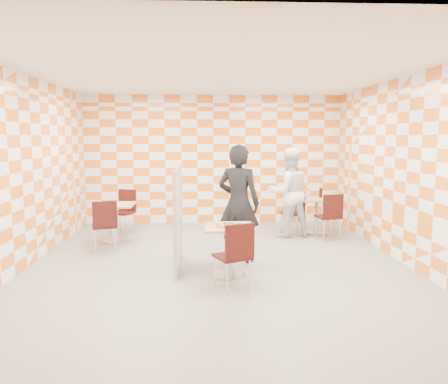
# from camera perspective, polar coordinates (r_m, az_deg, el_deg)

# --- Properties ---
(room_shell) EXTENTS (7.00, 7.00, 7.00)m
(room_shell) POSITION_cam_1_polar(r_m,az_deg,el_deg) (7.34, -0.91, 3.04)
(room_shell) COLOR gray
(room_shell) RESTS_ON ground
(main_table) EXTENTS (0.70, 0.70, 0.75)m
(main_table) POSITION_cam_1_polar(r_m,az_deg,el_deg) (6.40, 0.65, -6.57)
(main_table) COLOR tan
(main_table) RESTS_ON ground
(second_table) EXTENTS (0.70, 0.70, 0.75)m
(second_table) POSITION_cam_1_polar(r_m,az_deg,el_deg) (9.43, 12.00, -2.26)
(second_table) COLOR tan
(second_table) RESTS_ON ground
(empty_table) EXTENTS (0.70, 0.70, 0.75)m
(empty_table) POSITION_cam_1_polar(r_m,az_deg,el_deg) (8.71, -13.98, -3.08)
(empty_table) COLOR tan
(empty_table) RESTS_ON ground
(chair_main_front) EXTENTS (0.56, 0.56, 0.92)m
(chair_main_front) POSITION_cam_1_polar(r_m,az_deg,el_deg) (5.77, 1.55, -7.75)
(chair_main_front) COLOR #340E0A
(chair_main_front) RESTS_ON ground
(chair_second_front) EXTENTS (0.50, 0.51, 0.92)m
(chair_second_front) POSITION_cam_1_polar(r_m,az_deg,el_deg) (8.87, 13.71, -2.67)
(chair_second_front) COLOR #340E0A
(chair_second_front) RESTS_ON ground
(chair_second_side) EXTENTS (0.47, 0.46, 0.92)m
(chair_second_side) POSITION_cam_1_polar(r_m,az_deg,el_deg) (9.24, 9.41, -2.17)
(chair_second_side) COLOR #340E0A
(chair_second_side) RESTS_ON ground
(chair_empty_near) EXTENTS (0.53, 0.53, 0.92)m
(chair_empty_near) POSITION_cam_1_polar(r_m,az_deg,el_deg) (8.01, -15.33, -3.77)
(chair_empty_near) COLOR #340E0A
(chair_empty_near) RESTS_ON ground
(chair_empty_far) EXTENTS (0.56, 0.56, 0.92)m
(chair_empty_far) POSITION_cam_1_polar(r_m,az_deg,el_deg) (9.48, -12.83, -2.01)
(chair_empty_far) COLOR #340E0A
(chair_empty_far) RESTS_ON ground
(partition) EXTENTS (0.08, 1.38, 1.55)m
(partition) POSITION_cam_1_polar(r_m,az_deg,el_deg) (6.81, -6.07, -3.36)
(partition) COLOR white
(partition) RESTS_ON ground
(man_dark) EXTENTS (0.83, 0.71, 1.92)m
(man_dark) POSITION_cam_1_polar(r_m,az_deg,el_deg) (7.11, 1.93, -1.48)
(man_dark) COLOR black
(man_dark) RESTS_ON ground
(man_white) EXTENTS (1.01, 0.87, 1.81)m
(man_white) POSITION_cam_1_polar(r_m,az_deg,el_deg) (9.00, 8.44, -0.07)
(man_white) COLOR white
(man_white) RESTS_ON ground
(pizza_on_foil) EXTENTS (0.40, 0.40, 0.04)m
(pizza_on_foil) POSITION_cam_1_polar(r_m,az_deg,el_deg) (6.33, 0.66, -4.33)
(pizza_on_foil) COLOR silver
(pizza_on_foil) RESTS_ON main_table
(sport_bottle) EXTENTS (0.06, 0.06, 0.20)m
(sport_bottle) POSITION_cam_1_polar(r_m,az_deg,el_deg) (9.40, 10.99, -0.23)
(sport_bottle) COLOR white
(sport_bottle) RESTS_ON second_table
(soda_bottle) EXTENTS (0.07, 0.07, 0.23)m
(soda_bottle) POSITION_cam_1_polar(r_m,az_deg,el_deg) (9.51, 12.53, -0.10)
(soda_bottle) COLOR black
(soda_bottle) RESTS_ON second_table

